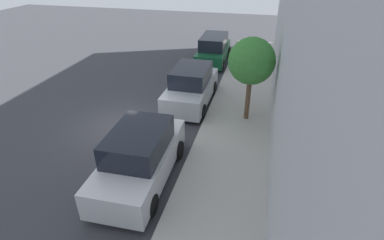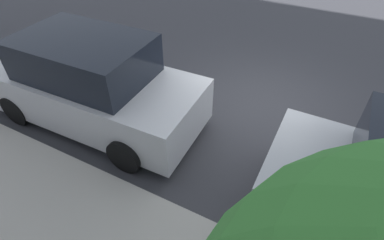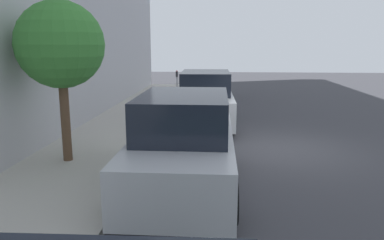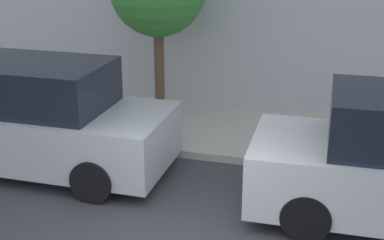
# 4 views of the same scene
# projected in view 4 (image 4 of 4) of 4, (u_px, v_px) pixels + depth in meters

# --- Properties ---
(sidewalk) EXTENTS (3.04, 32.00, 0.15)m
(sidewalk) POSITION_uv_depth(u_px,v_px,m) (239.00, 131.00, 11.35)
(sidewalk) COLOR #B2ADA3
(sidewalk) RESTS_ON ground_plane
(parked_suv_third) EXTENTS (2.08, 4.80, 1.98)m
(parked_suv_third) POSITION_uv_depth(u_px,v_px,m) (37.00, 119.00, 9.53)
(parked_suv_third) COLOR #B7BABF
(parked_suv_third) RESTS_ON ground_plane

